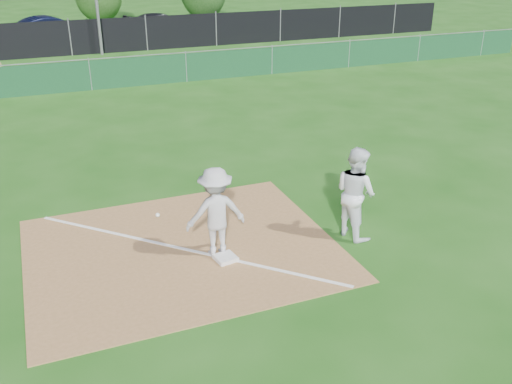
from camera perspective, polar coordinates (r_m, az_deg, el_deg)
ground at (r=19.77m, az=-14.26°, el=6.58°), size 90.00×90.00×0.00m
infield_dirt at (r=11.57m, az=-7.38°, el=-5.69°), size 6.00×5.00×0.02m
foul_line at (r=11.56m, az=-7.38°, el=-5.63°), size 5.01×5.01×0.01m
green_fence at (r=24.43m, az=-16.24°, el=11.12°), size 44.00×0.05×1.20m
black_fence at (r=32.22m, az=-18.09°, el=14.43°), size 46.00×0.04×1.80m
parking_lot at (r=37.29m, az=-18.64°, el=14.14°), size 46.00×9.00×0.01m
first_base at (r=11.09m, az=-3.07°, el=-6.60°), size 0.44×0.44×0.08m
play_at_first at (r=10.92m, az=-4.05°, el=-2.03°), size 1.75×0.72×1.80m
runner at (r=11.78m, az=9.92°, el=-0.04°), size 0.90×1.06×1.94m
car_mid at (r=36.60m, az=-19.75°, el=15.05°), size 4.87×2.78×1.52m
car_right at (r=38.27m, az=-9.45°, el=16.27°), size 4.78×2.70×1.31m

